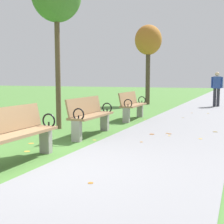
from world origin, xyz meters
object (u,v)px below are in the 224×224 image
(pedestrian_walking, at_px, (217,87))
(tree_3, at_px, (148,42))
(park_bench_1, at_px, (15,133))
(park_bench_2, at_px, (90,115))
(park_bench_3, at_px, (132,105))

(pedestrian_walking, bearing_deg, tree_3, 178.91)
(park_bench_1, height_order, tree_3, tree_3)
(park_bench_2, xyz_separation_m, park_bench_3, (0.00, 3.02, 0.00))
(park_bench_1, xyz_separation_m, park_bench_3, (0.00, 5.59, 0.00))
(park_bench_3, height_order, pedestrian_walking, pedestrian_walking)
(park_bench_2, height_order, park_bench_3, same)
(park_bench_2, height_order, tree_3, tree_3)
(park_bench_2, relative_size, pedestrian_walking, 0.99)
(park_bench_1, xyz_separation_m, pedestrian_walking, (2.20, 11.35, 0.44))
(park_bench_3, bearing_deg, tree_3, 101.45)
(park_bench_2, xyz_separation_m, pedestrian_walking, (2.20, 8.78, 0.44))
(park_bench_2, xyz_separation_m, tree_3, (-1.18, 8.84, 2.70))
(park_bench_1, relative_size, tree_3, 0.40)
(park_bench_3, xyz_separation_m, pedestrian_walking, (2.20, 5.76, 0.44))
(park_bench_3, relative_size, pedestrian_walking, 0.99)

